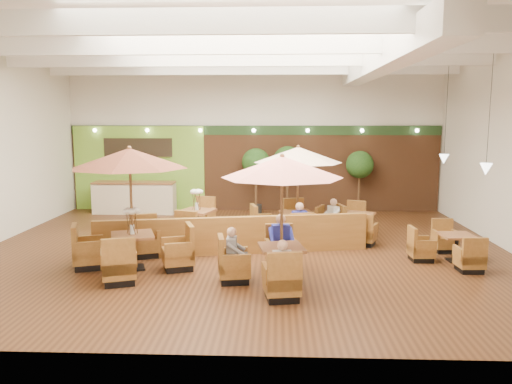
# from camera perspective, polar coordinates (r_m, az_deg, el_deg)

# --- Properties ---
(room) EXTENTS (14.04, 14.00, 5.52)m
(room) POSITION_cam_1_polar(r_m,az_deg,el_deg) (14.16, -0.09, 8.98)
(room) COLOR #381E0F
(room) RESTS_ON ground
(service_counter) EXTENTS (3.00, 0.75, 1.18)m
(service_counter) POSITION_cam_1_polar(r_m,az_deg,el_deg) (19.01, -13.71, -0.63)
(service_counter) COLOR beige
(service_counter) RESTS_ON ground
(booth_divider) EXTENTS (6.99, 1.53, 0.98)m
(booth_divider) POSITION_cam_1_polar(r_m,az_deg,el_deg) (12.94, -2.52, -4.99)
(booth_divider) COLOR brown
(booth_divider) RESTS_ON ground
(table_0) EXTENTS (2.99, 2.99, 2.88)m
(table_0) POSITION_cam_1_polar(r_m,az_deg,el_deg) (11.75, -14.14, 0.51)
(table_0) COLOR brown
(table_0) RESTS_ON ground
(table_1) EXTENTS (2.68, 2.80, 2.77)m
(table_1) POSITION_cam_1_polar(r_m,az_deg,el_deg) (10.42, 2.59, 0.13)
(table_1) COLOR brown
(table_1) RESTS_ON ground
(table_2) EXTENTS (2.80, 2.80, 2.74)m
(table_2) POSITION_cam_1_polar(r_m,az_deg,el_deg) (14.39, 4.80, 1.87)
(table_2) COLOR brown
(table_2) RESTS_ON ground
(table_3) EXTENTS (1.16, 2.88, 1.58)m
(table_3) POSITION_cam_1_polar(r_m,az_deg,el_deg) (14.93, -6.77, -3.20)
(table_3) COLOR brown
(table_3) RESTS_ON ground
(table_4) EXTENTS (1.55, 2.30, 0.86)m
(table_4) POSITION_cam_1_polar(r_m,az_deg,el_deg) (13.19, 20.90, -6.05)
(table_4) COLOR brown
(table_4) RESTS_ON ground
(table_5) EXTENTS (1.85, 2.62, 0.92)m
(table_5) POSITION_cam_1_polar(r_m,az_deg,el_deg) (15.02, 10.64, -3.83)
(table_5) COLOR brown
(table_5) RESTS_ON ground
(topiary_0) EXTENTS (1.04, 1.04, 2.41)m
(topiary_0) POSITION_cam_1_polar(r_m,az_deg,el_deg) (18.33, -0.01, 3.11)
(topiary_0) COLOR black
(topiary_0) RESTS_ON ground
(topiary_1) EXTENTS (1.07, 1.07, 2.49)m
(topiary_1) POSITION_cam_1_polar(r_m,az_deg,el_deg) (18.31, 3.64, 3.27)
(topiary_1) COLOR black
(topiary_1) RESTS_ON ground
(topiary_2) EXTENTS (1.00, 1.00, 2.33)m
(topiary_2) POSITION_cam_1_polar(r_m,az_deg,el_deg) (18.57, 11.76, 2.80)
(topiary_2) COLOR black
(topiary_2) RESTS_ON ground
(diner_0) EXTENTS (0.38, 0.32, 0.74)m
(diner_0) POSITION_cam_1_polar(r_m,az_deg,el_deg) (9.70, 2.98, -8.07)
(diner_0) COLOR silver
(diner_0) RESTS_ON ground
(diner_1) EXTENTS (0.43, 0.37, 0.82)m
(diner_1) POSITION_cam_1_polar(r_m,az_deg,el_deg) (11.65, 2.88, -5.09)
(diner_1) COLOR #242C9F
(diner_1) RESTS_ON ground
(diner_2) EXTENTS (0.29, 0.36, 0.74)m
(diner_2) POSITION_cam_1_polar(r_m,az_deg,el_deg) (10.71, -2.54, -6.47)
(diner_2) COLOR slate
(diner_2) RESTS_ON ground
(diner_3) EXTENTS (0.43, 0.39, 0.79)m
(diner_3) POSITION_cam_1_polar(r_m,az_deg,el_deg) (13.58, 4.92, -3.23)
(diner_3) COLOR #242C9F
(diner_3) RESTS_ON ground
(diner_4) EXTENTS (0.38, 0.41, 0.73)m
(diner_4) POSITION_cam_1_polar(r_m,az_deg,el_deg) (14.64, 8.67, -2.53)
(diner_4) COLOR silver
(diner_4) RESTS_ON ground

